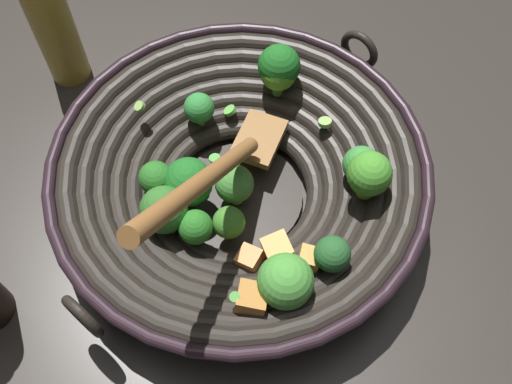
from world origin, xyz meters
TOP-DOWN VIEW (x-y plane):
  - ground_plane at (0.00, 0.00)m, footprint 4.00×4.00m
  - wok at (-0.00, 0.00)m, footprint 0.43×0.43m
  - cooking_oil_bottle at (0.24, -0.20)m, footprint 0.05×0.05m

SIDE VIEW (x-z plane):
  - ground_plane at x=0.00m, z-range 0.00..0.00m
  - wok at x=0.00m, z-range -0.08..0.19m
  - cooking_oil_bottle at x=0.24m, z-range -0.02..0.20m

